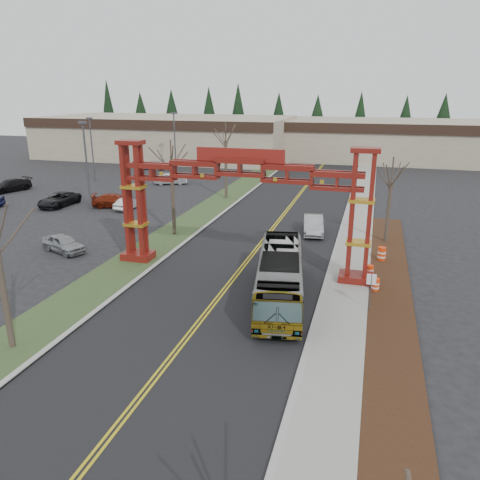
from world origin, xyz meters
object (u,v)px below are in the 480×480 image
(parked_car_near_c, at_px, (59,199))
(barrel_south, at_px, (375,285))
(bare_tree_median_far, at_px, (226,142))
(retail_building_west, at_px, (168,137))
(light_pole_near, at_px, (86,160))
(parked_car_far_b, at_px, (152,165))
(light_pole_mid, at_px, (92,145))
(street_sign, at_px, (371,285))
(parked_car_far_c, at_px, (10,185))
(retail_building_east, at_px, (385,140))
(parked_car_mid_a, at_px, (115,201))
(parked_car_far_a, at_px, (171,179))
(parked_car_near_a, at_px, (64,243))
(barrel_mid, at_px, (370,272))
(bare_tree_median_mid, at_px, (171,166))
(gateway_arch, at_px, (240,188))
(light_pole_far, at_px, (175,138))
(silver_sedan, at_px, (313,225))
(parked_car_near_b, at_px, (128,204))
(barrel_north, at_px, (382,254))
(transit_bus, at_px, (280,276))

(parked_car_near_c, distance_m, barrel_south, 36.79)
(parked_car_near_c, xyz_separation_m, bare_tree_median_far, (16.60, 8.71, 5.87))
(retail_building_west, height_order, light_pole_near, light_pole_near)
(parked_car_far_b, bearing_deg, light_pole_near, 17.55)
(light_pole_mid, relative_size, street_sign, 3.72)
(parked_car_far_c, bearing_deg, parked_car_far_b, 83.43)
(light_pole_mid, bearing_deg, retail_building_east, 41.10)
(retail_building_east, bearing_deg, light_pole_near, -121.34)
(parked_car_far_b, distance_m, light_pole_mid, 12.63)
(parked_car_near_c, relative_size, parked_car_mid_a, 1.05)
(parked_car_far_a, bearing_deg, parked_car_near_a, 163.87)
(barrel_mid, bearing_deg, bare_tree_median_mid, 161.42)
(parked_car_near_c, distance_m, parked_car_mid_a, 6.37)
(gateway_arch, bearing_deg, parked_car_mid_a, 141.86)
(parked_car_far_c, distance_m, bare_tree_median_far, 28.38)
(light_pole_far, bearing_deg, light_pole_near, -87.84)
(parked_car_far_a, distance_m, barrel_mid, 38.15)
(silver_sedan, bearing_deg, parked_car_far_c, 159.74)
(light_pole_near, xyz_separation_m, light_pole_mid, (-9.21, 15.18, -0.31))
(parked_car_mid_a, relative_size, light_pole_mid, 0.58)
(parked_car_near_b, height_order, barrel_north, parked_car_near_b)
(parked_car_far_c, bearing_deg, silver_sedan, 6.58)
(retail_building_west, relative_size, parked_car_far_b, 9.61)
(retail_building_west, bearing_deg, light_pole_mid, -88.62)
(barrel_mid, bearing_deg, parked_car_far_a, 134.68)
(parked_car_mid_a, bearing_deg, parked_car_far_b, 0.77)
(parked_car_far_b, bearing_deg, barrel_mid, 47.51)
(gateway_arch, distance_m, parked_car_near_b, 22.30)
(retail_building_east, height_order, parked_car_near_b, retail_building_east)
(silver_sedan, bearing_deg, gateway_arch, -118.94)
(parked_car_mid_a, bearing_deg, bare_tree_median_far, -71.12)
(transit_bus, height_order, light_pole_near, light_pole_near)
(retail_building_east, xyz_separation_m, light_pole_mid, (-39.36, -34.34, 1.53))
(parked_car_mid_a, xyz_separation_m, parked_car_far_c, (-17.19, 3.80, 0.04))
(transit_bus, relative_size, light_pole_near, 1.18)
(parked_car_far_b, bearing_deg, barrel_south, 46.20)
(parked_car_near_b, bearing_deg, retail_building_east, -112.92)
(parked_car_far_c, xyz_separation_m, barrel_mid, (44.42, -17.15, -0.31))
(retail_building_east, distance_m, light_pole_mid, 52.26)
(bare_tree_median_far, bearing_deg, light_pole_near, -142.22)
(transit_bus, relative_size, bare_tree_median_mid, 1.32)
(barrel_south, bearing_deg, bare_tree_median_far, 126.87)
(retail_building_east, height_order, parked_car_near_a, retail_building_east)
(light_pole_far, bearing_deg, bare_tree_median_mid, -66.72)
(silver_sedan, relative_size, parked_car_near_c, 0.91)
(parked_car_near_a, distance_m, barrel_mid, 23.41)
(silver_sedan, relative_size, light_pole_mid, 0.55)
(bare_tree_median_far, distance_m, street_sign, 31.48)
(parked_car_near_c, distance_m, bare_tree_median_mid, 18.59)
(parked_car_mid_a, height_order, bare_tree_median_far, bare_tree_median_far)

